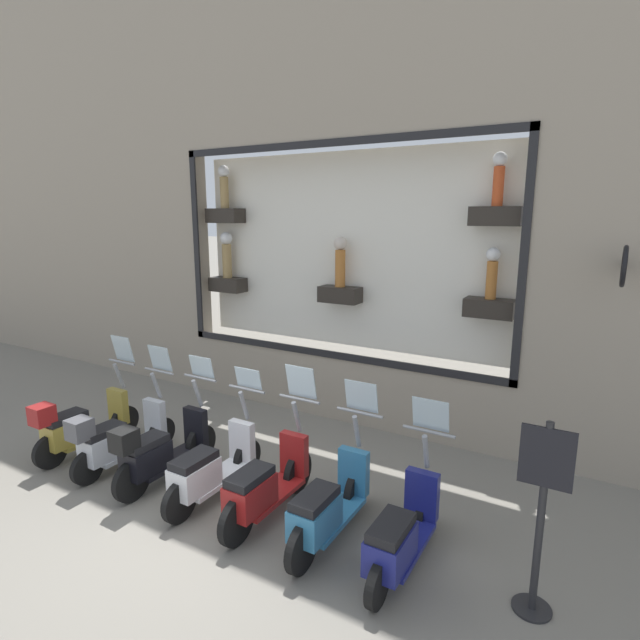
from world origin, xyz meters
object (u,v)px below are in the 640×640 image
Objects in this scene: scooter_red_2 at (265,485)px; scooter_olive_6 at (80,425)px; scooter_black_4 at (159,451)px; shop_sign_post at (541,512)px; scooter_silver_5 at (117,438)px; scooter_navy_0 at (401,534)px; scooter_white_3 at (210,469)px; scooter_teal_1 at (328,506)px.

scooter_olive_6 is (-0.07, 3.44, 0.02)m from scooter_red_2.
scooter_black_4 is 4.74m from shop_sign_post.
shop_sign_post reaches higher than scooter_red_2.
scooter_red_2 is 2.58m from scooter_silver_5.
scooter_olive_6 is at bearing 91.11° from scooter_red_2.
scooter_olive_6 reaches higher than scooter_navy_0.
scooter_navy_0 reaches higher than scooter_black_4.
scooter_white_3 is 1.00× the size of scooter_black_4.
scooter_white_3 is 1.00× the size of scooter_olive_6.
scooter_black_4 is at bearing 91.94° from shop_sign_post.
scooter_navy_0 is 0.99× the size of scooter_black_4.
scooter_black_4 is at bearing 93.58° from scooter_white_3.
shop_sign_post is at bearing -88.43° from scooter_white_3.
scooter_olive_6 is (-0.06, 5.17, 0.06)m from scooter_navy_0.
scooter_navy_0 is 5.17m from scooter_olive_6.
scooter_olive_6 is (-0.00, 1.72, -0.01)m from scooter_black_4.
scooter_black_4 is 1.01× the size of scooter_silver_5.
scooter_teal_1 is 1.00× the size of scooter_white_3.
scooter_teal_1 is 1.01× the size of scooter_olive_6.
scooter_navy_0 is 0.99× the size of scooter_red_2.
scooter_teal_1 is 0.86m from scooter_red_2.
scooter_olive_6 is at bearing 90.86° from scooter_teal_1.
scooter_silver_5 is 0.96× the size of shop_sign_post.
shop_sign_post reaches higher than scooter_white_3.
scooter_navy_0 reaches higher than scooter_white_3.
scooter_red_2 is at bearing -87.93° from scooter_black_4.
scooter_white_3 is at bearing 90.55° from scooter_red_2.
scooter_black_4 is at bearing 90.84° from scooter_navy_0.
scooter_olive_6 is 6.46m from shop_sign_post.
scooter_white_3 is (-0.01, 0.86, -0.02)m from scooter_red_2.
scooter_teal_1 is 1.00× the size of scooter_black_4.
shop_sign_post is at bearing -88.06° from scooter_black_4.
scooter_navy_0 is at bearing -89.19° from scooter_silver_5.
scooter_teal_1 is at bearing 92.69° from shop_sign_post.
scooter_red_2 reaches higher than scooter_silver_5.
scooter_teal_1 reaches higher than scooter_white_3.
scooter_red_2 is (0.01, 1.72, 0.04)m from scooter_navy_0.
scooter_red_2 reaches higher than scooter_navy_0.
scooter_silver_5 is at bearing 90.69° from scooter_black_4.
scooter_navy_0 is at bearing -90.38° from scooter_red_2.
scooter_red_2 is at bearing 89.83° from scooter_teal_1.
shop_sign_post reaches higher than scooter_black_4.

